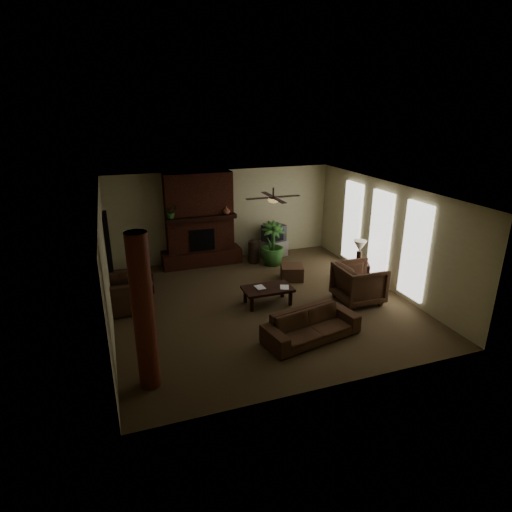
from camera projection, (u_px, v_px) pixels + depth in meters
name	position (u px, v px, depth m)	size (l,w,h in m)	color
room_shell	(262.00, 250.00, 9.97)	(7.00, 7.00, 7.00)	brown
fireplace	(200.00, 227.00, 12.67)	(2.40, 0.70, 2.80)	#481F13
windows	(380.00, 235.00, 11.24)	(0.08, 3.65, 2.35)	white
log_column	(143.00, 313.00, 6.92)	(0.36, 0.36, 2.80)	maroon
doorway	(109.00, 255.00, 10.62)	(0.10, 1.00, 2.10)	black
ceiling_fan	(273.00, 199.00, 9.98)	(1.35, 1.35, 0.37)	black
sofa	(312.00, 321.00, 8.73)	(2.07, 0.61, 0.81)	#482F1F
armchair_left	(129.00, 287.00, 10.07)	(1.20, 0.78, 1.05)	#482F1F
armchair_right	(359.00, 281.00, 10.35)	(1.04, 0.98, 1.07)	#482F1F
coffee_table	(268.00, 290.00, 10.27)	(1.20, 0.70, 0.43)	black
ottoman	(292.00, 272.00, 11.80)	(0.60, 0.60, 0.40)	#482F1F
tv_stand	(273.00, 248.00, 13.64)	(0.85, 0.50, 0.50)	silver
tv	(274.00, 233.00, 13.46)	(0.77, 0.69, 0.52)	#333335
floor_vase	(254.00, 249.00, 12.97)	(0.34, 0.34, 0.77)	#30241A
floor_plant	(272.00, 253.00, 12.85)	(0.74, 1.32, 0.74)	#305E25
side_table_left	(140.00, 284.00, 10.88)	(0.50, 0.50, 0.55)	black
lamp_left	(135.00, 258.00, 10.58)	(0.41, 0.41, 0.65)	black
side_table_right	(359.00, 272.00, 11.62)	(0.50, 0.50, 0.55)	black
lamp_right	(360.00, 248.00, 11.34)	(0.41, 0.41, 0.65)	black
mantel_plant	(171.00, 213.00, 12.02)	(0.38, 0.42, 0.33)	#305E25
mantel_vase	(226.00, 210.00, 12.51)	(0.22, 0.23, 0.22)	brown
book_a	(256.00, 283.00, 10.15)	(0.22, 0.03, 0.29)	#999999
book_b	(280.00, 282.00, 10.20)	(0.21, 0.02, 0.29)	#999999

